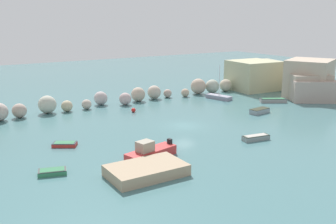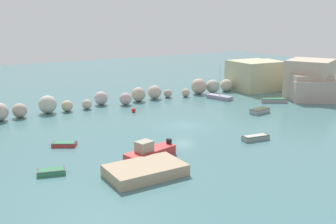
{
  "view_description": "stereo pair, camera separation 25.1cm",
  "coord_description": "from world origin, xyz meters",
  "views": [
    {
      "loc": [
        -27.48,
        -40.26,
        13.7
      ],
      "look_at": [
        0.0,
        3.94,
        1.0
      ],
      "focal_mm": 42.18,
      "sensor_mm": 36.0,
      "label": 1
    },
    {
      "loc": [
        -27.27,
        -40.39,
        13.7
      ],
      "look_at": [
        0.0,
        3.94,
        1.0
      ],
      "focal_mm": 42.18,
      "sensor_mm": 36.0,
      "label": 2
    }
  ],
  "objects": [
    {
      "name": "moored_boat_2",
      "position": [
        -18.92,
        -7.01,
        0.24
      ],
      "size": [
        2.73,
        1.92,
        0.46
      ],
      "rotation": [
        0.0,
        0.0,
        2.86
      ],
      "color": "#337E54",
      "rests_on": "cove_water"
    },
    {
      "name": "cliff_headland_right",
      "position": [
        28.64,
        9.12,
        2.57
      ],
      "size": [
        18.66,
        22.92,
        6.45
      ],
      "color": "#ABA889",
      "rests_on": "ground"
    },
    {
      "name": "moored_boat_3",
      "position": [
        13.02,
        -0.22,
        0.35
      ],
      "size": [
        3.26,
        1.78,
        0.71
      ],
      "rotation": [
        0.0,
        0.0,
        0.14
      ],
      "color": "gray",
      "rests_on": "cove_water"
    },
    {
      "name": "moored_boat_6",
      "position": [
        3.53,
        -9.26,
        0.3
      ],
      "size": [
        3.31,
        1.49,
        0.58
      ],
      "rotation": [
        0.0,
        0.0,
        6.13
      ],
      "color": "gray",
      "rests_on": "cove_water"
    },
    {
      "name": "cove_water",
      "position": [
        0.0,
        0.0,
        0.0
      ],
      "size": [
        160.0,
        160.0,
        0.0
      ],
      "primitive_type": "plane",
      "color": "#467377",
      "rests_on": "ground"
    },
    {
      "name": "channel_buoy",
      "position": [
        -2.19,
        9.99,
        0.32
      ],
      "size": [
        0.64,
        0.64,
        0.64
      ],
      "primitive_type": "sphere",
      "color": "red",
      "rests_on": "cove_water"
    },
    {
      "name": "stone_dock",
      "position": [
        -11.95,
        -11.67,
        0.5
      ],
      "size": [
        6.74,
        4.19,
        0.99
      ],
      "primitive_type": "cube",
      "rotation": [
        0.0,
        0.0,
        0.0
      ],
      "color": "tan",
      "rests_on": "ground"
    },
    {
      "name": "rock_breakwater",
      "position": [
        -0.32,
        15.96,
        1.15
      ],
      "size": [
        45.2,
        4.33,
        2.75
      ],
      "color": "#AEA88D",
      "rests_on": "ground"
    },
    {
      "name": "moored_boat_5",
      "position": [
        20.19,
        3.97,
        0.35
      ],
      "size": [
        4.24,
        3.13,
        0.68
      ],
      "rotation": [
        0.0,
        0.0,
        2.62
      ],
      "color": "gray",
      "rests_on": "cove_water"
    },
    {
      "name": "moored_boat_0",
      "position": [
        -9.6,
        -8.17,
        0.65
      ],
      "size": [
        5.79,
        2.93,
        1.95
      ],
      "rotation": [
        0.0,
        0.0,
        3.38
      ],
      "color": "red",
      "rests_on": "cove_water"
    },
    {
      "name": "moored_boat_1",
      "position": [
        14.42,
        10.81,
        0.35
      ],
      "size": [
        2.66,
        4.75,
        5.76
      ],
      "rotation": [
        0.0,
        0.0,
        4.98
      ],
      "color": "gray",
      "rests_on": "cove_water"
    },
    {
      "name": "moored_boat_4",
      "position": [
        -15.56,
        0.09,
        0.23
      ],
      "size": [
        2.83,
        2.43,
        0.43
      ],
      "rotation": [
        0.0,
        0.0,
        2.59
      ],
      "color": "red",
      "rests_on": "cove_water"
    }
  ]
}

